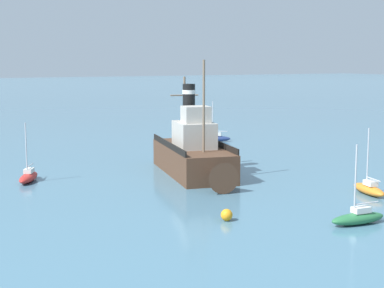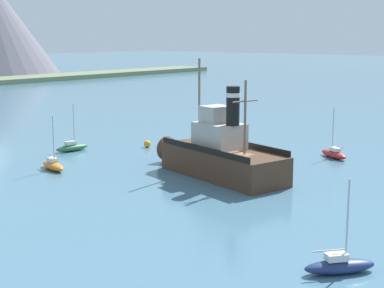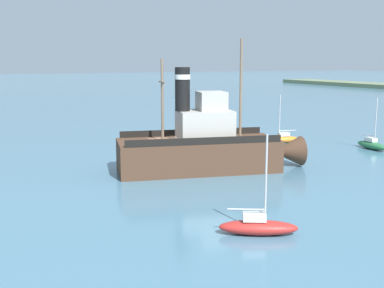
% 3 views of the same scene
% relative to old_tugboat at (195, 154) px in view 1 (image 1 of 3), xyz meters
% --- Properties ---
extents(ground_plane, '(600.00, 600.00, 0.00)m').
position_rel_old_tugboat_xyz_m(ground_plane, '(-1.31, -2.54, -1.83)').
color(ground_plane, '#477289').
extents(old_tugboat, '(6.99, 14.79, 9.90)m').
position_rel_old_tugboat_xyz_m(old_tugboat, '(0.00, 0.00, 0.00)').
color(old_tugboat, '#4C3323').
rests_on(old_tugboat, ground).
extents(sailboat_navy, '(3.68, 3.20, 4.90)m').
position_rel_old_tugboat_xyz_m(sailboat_navy, '(-12.65, -17.52, -1.40)').
color(sailboat_navy, navy).
rests_on(sailboat_navy, ground).
extents(sailboat_orange, '(1.99, 3.95, 4.90)m').
position_rel_old_tugboat_xyz_m(sailboat_orange, '(-7.72, 12.72, -1.40)').
color(sailboat_orange, orange).
rests_on(sailboat_orange, ground).
extents(sailboat_green, '(3.88, 1.43, 4.90)m').
position_rel_old_tugboat_xyz_m(sailboat_green, '(-1.15, 18.31, -1.40)').
color(sailboat_green, '#286B3D').
rests_on(sailboat_green, ground).
extents(sailboat_red, '(2.80, 3.86, 4.90)m').
position_rel_old_tugboat_xyz_m(sailboat_red, '(13.29, -4.09, -1.40)').
color(sailboat_red, '#B22823').
rests_on(sailboat_red, ground).
extents(mooring_buoy, '(0.74, 0.74, 0.74)m').
position_rel_old_tugboat_xyz_m(mooring_buoy, '(5.42, 13.82, -1.46)').
color(mooring_buoy, orange).
rests_on(mooring_buoy, ground).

